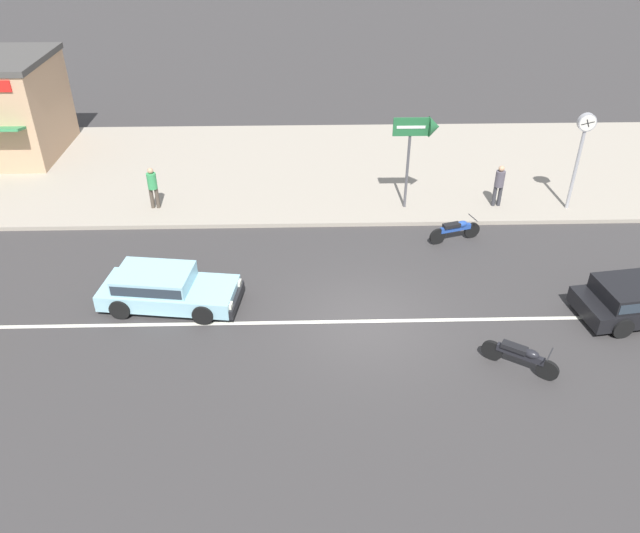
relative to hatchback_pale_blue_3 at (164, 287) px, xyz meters
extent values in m
plane|color=#383535|center=(5.79, -0.99, -0.59)|extent=(160.00, 160.00, 0.00)
cube|color=silver|center=(5.79, -0.99, -0.59)|extent=(50.40, 0.14, 0.01)
cube|color=#9E9384|center=(5.79, 9.51, -0.51)|extent=(68.00, 10.00, 0.15)
cube|color=black|center=(13.33, -0.93, 0.29)|extent=(2.33, 1.79, 0.46)
cube|color=#28333D|center=(13.33, -0.93, 0.29)|extent=(2.25, 1.81, 0.29)
cylinder|color=black|center=(12.41, -0.26, -0.29)|extent=(0.62, 0.30, 0.60)
cylinder|color=black|center=(12.63, -1.83, -0.29)|extent=(0.62, 0.30, 0.60)
cube|color=#93C6D6|center=(0.14, -0.02, -0.18)|extent=(4.03, 2.11, 0.48)
cube|color=#93C6D6|center=(-0.25, 0.03, 0.29)|extent=(2.29, 1.72, 0.46)
cube|color=#28333D|center=(-0.25, 0.03, 0.29)|extent=(2.21, 1.74, 0.29)
cube|color=black|center=(2.09, -0.28, -0.28)|extent=(0.33, 1.59, 0.28)
cube|color=white|center=(2.14, 0.29, -0.08)|extent=(0.11, 0.25, 0.14)
cube|color=white|center=(1.99, -0.84, -0.08)|extent=(0.11, 0.25, 0.14)
cylinder|color=black|center=(1.42, 0.58, -0.29)|extent=(0.62, 0.30, 0.60)
cylinder|color=black|center=(1.22, -0.94, -0.29)|extent=(0.62, 0.30, 0.60)
cylinder|color=black|center=(-0.95, 0.90, -0.29)|extent=(0.62, 0.30, 0.60)
cylinder|color=black|center=(-1.15, -0.62, -0.29)|extent=(0.62, 0.30, 0.60)
cylinder|color=black|center=(9.82, 3.64, -0.31)|extent=(0.56, 0.26, 0.56)
cylinder|color=black|center=(8.56, 3.25, -0.31)|extent=(0.56, 0.26, 0.56)
cube|color=#23479E|center=(9.19, 3.44, -0.11)|extent=(1.11, 0.47, 0.18)
cube|color=black|center=(9.03, 3.40, 0.03)|extent=(0.64, 0.41, 0.12)
ellipsoid|color=#23479E|center=(9.41, 3.51, 0.01)|extent=(0.45, 0.35, 0.22)
cylinder|color=#232326|center=(9.79, 3.63, 0.19)|extent=(0.20, 0.54, 0.03)
cylinder|color=black|center=(10.05, -3.44, -0.31)|extent=(0.52, 0.39, 0.56)
cylinder|color=black|center=(8.87, -2.66, -0.31)|extent=(0.52, 0.39, 0.56)
cube|color=black|center=(9.46, -3.05, -0.11)|extent=(1.08, 0.79, 0.18)
cube|color=black|center=(9.32, -2.95, 0.03)|extent=(0.66, 0.55, 0.12)
ellipsoid|color=black|center=(9.67, -3.19, 0.01)|extent=(0.47, 0.42, 0.22)
cylinder|color=#232326|center=(10.03, -3.42, 0.19)|extent=(0.34, 0.48, 0.03)
cylinder|color=#9E9EA3|center=(13.79, 5.47, 1.05)|extent=(0.12, 0.12, 2.97)
cylinder|color=#9E9EA3|center=(13.79, 5.47, 2.84)|extent=(0.63, 0.18, 0.63)
cylinder|color=white|center=(13.79, 5.38, 2.84)|extent=(0.55, 0.02, 0.55)
cylinder|color=white|center=(13.79, 5.57, 2.84)|extent=(0.55, 0.02, 0.55)
cube|color=black|center=(13.79, 5.37, 2.84)|extent=(0.14, 0.01, 0.27)
cube|color=black|center=(13.79, 5.36, 2.84)|extent=(0.45, 0.01, 0.12)
cylinder|color=#4C4C51|center=(7.79, 5.72, 0.95)|extent=(0.10, 0.10, 2.77)
cube|color=#236638|center=(7.79, 5.68, 2.66)|extent=(1.24, 0.06, 0.65)
cone|color=#236638|center=(8.59, 5.68, 2.66)|extent=(0.36, 0.71, 0.71)
cube|color=white|center=(7.79, 5.65, 2.66)|extent=(0.99, 0.01, 0.10)
cylinder|color=#333338|center=(11.11, 5.73, -0.05)|extent=(0.14, 0.14, 0.79)
cylinder|color=#333338|center=(11.31, 5.73, -0.05)|extent=(0.14, 0.14, 0.79)
cylinder|color=#514C56|center=(11.21, 5.73, 0.64)|extent=(0.34, 0.34, 0.59)
sphere|color=tan|center=(11.21, 5.73, 1.04)|extent=(0.21, 0.21, 0.21)
cylinder|color=#4C4238|center=(-1.54, 5.89, -0.05)|extent=(0.14, 0.14, 0.78)
cylinder|color=#4C4238|center=(-1.34, 5.89, -0.05)|extent=(0.14, 0.14, 0.78)
cylinder|color=#389956|center=(-1.44, 5.89, 0.64)|extent=(0.34, 0.34, 0.59)
sphere|color=tan|center=(-1.44, 5.89, 1.04)|extent=(0.21, 0.21, 0.21)
camera|label=1|loc=(4.11, -14.90, 10.19)|focal=35.00mm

